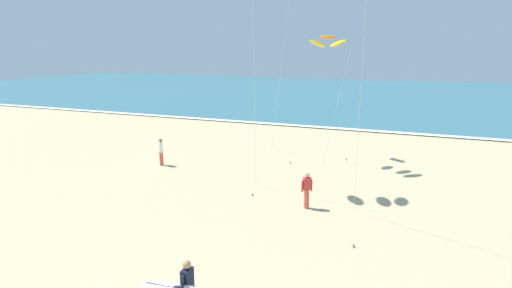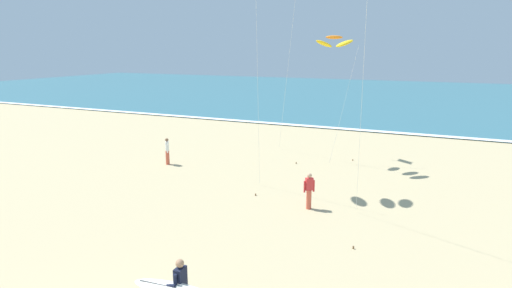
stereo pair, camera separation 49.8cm
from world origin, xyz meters
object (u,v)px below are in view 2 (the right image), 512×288
surfer_lead (177,287)px  bystander_red_top (309,191)px  bystander_white_top (167,151)px  kite_arc_amber_far (334,42)px

surfer_lead → bystander_red_top: surfer_lead is taller
surfer_lead → bystander_white_top: size_ratio=1.37×
surfer_lead → kite_arc_amber_far: bearing=92.0°
surfer_lead → bystander_red_top: (0.51, 8.94, -0.24)m
surfer_lead → kite_arc_amber_far: size_ratio=0.29×
surfer_lead → bystander_red_top: 8.96m
bystander_white_top → kite_arc_amber_far: bearing=24.4°
kite_arc_amber_far → surfer_lead: bearing=-88.0°
surfer_lead → kite_arc_amber_far: kite_arc_amber_far is taller
bystander_white_top → bystander_red_top: same height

